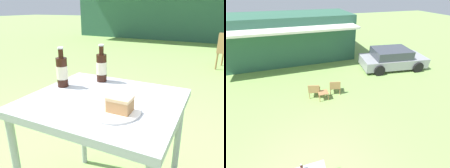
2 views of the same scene
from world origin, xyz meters
TOP-DOWN VIEW (x-y plane):
  - cabin_building at (-0.50, 9.51)m, footprint 9.65×4.91m
  - patio_table at (0.00, 0.00)m, footprint 0.79×0.70m
  - cake_on_plate at (0.13, -0.11)m, footprint 0.25×0.25m
  - cola_bottle_near at (-0.15, 0.25)m, footprint 0.07×0.07m
  - cola_bottle_far at (-0.31, 0.06)m, footprint 0.07×0.07m
  - fork at (0.06, -0.10)m, footprint 0.17×0.09m

SIDE VIEW (x-z plane):
  - patio_table at x=0.00m, z-range 0.29..1.05m
  - fork at x=0.06m, z-range 0.76..0.76m
  - cake_on_plate at x=0.13m, z-range 0.74..0.82m
  - cola_bottle_near at x=-0.15m, z-range 0.73..0.97m
  - cola_bottle_far at x=-0.31m, z-range 0.73..0.97m
  - cabin_building at x=-0.50m, z-range 0.01..3.03m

